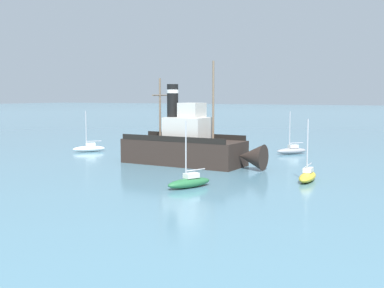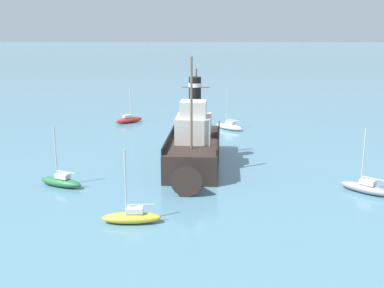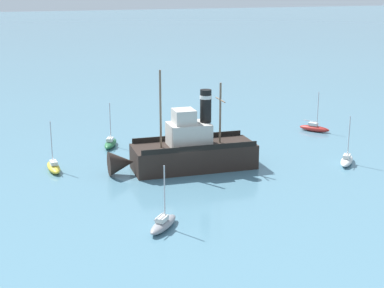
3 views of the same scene
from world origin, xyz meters
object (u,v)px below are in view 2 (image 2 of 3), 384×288
object	(u,v)px
sailboat_grey	(365,187)
sailboat_yellow	(132,217)
sailboat_green	(61,181)
old_tugboat	(194,147)
sailboat_white	(229,126)
sailboat_red	(129,120)

from	to	relation	value
sailboat_grey	sailboat_yellow	bearing A→B (deg)	20.67
sailboat_grey	sailboat_green	world-z (taller)	same
old_tugboat	sailboat_yellow	size ratio (longest dim) A/B	2.96
sailboat_yellow	sailboat_grey	size ratio (longest dim) A/B	1.00
sailboat_yellow	sailboat_green	xyz separation A→B (m)	(6.68, -6.91, 0.00)
sailboat_white	sailboat_yellow	bearing A→B (deg)	75.48
old_tugboat	sailboat_white	bearing A→B (deg)	-103.53
sailboat_green	sailboat_white	bearing A→B (deg)	-123.24
sailboat_green	sailboat_red	bearing A→B (deg)	-92.89
old_tugboat	sailboat_white	xyz separation A→B (m)	(-3.77, -15.66, -1.40)
old_tugboat	sailboat_grey	distance (m)	14.65
sailboat_white	sailboat_yellow	size ratio (longest dim) A/B	1.00
sailboat_yellow	sailboat_grey	world-z (taller)	same
sailboat_white	sailboat_red	world-z (taller)	same
old_tugboat	sailboat_yellow	xyz separation A→B (m)	(3.55, 12.60, -1.40)
sailboat_green	sailboat_red	world-z (taller)	same
sailboat_white	sailboat_green	xyz separation A→B (m)	(14.00, 21.36, 0.00)
sailboat_yellow	sailboat_grey	xyz separation A→B (m)	(-16.70, -6.30, 0.00)
old_tugboat	sailboat_grey	world-z (taller)	old_tugboat
sailboat_yellow	sailboat_green	size ratio (longest dim) A/B	1.00
sailboat_white	sailboat_yellow	xyz separation A→B (m)	(7.32, 28.27, 0.00)
sailboat_white	sailboat_grey	bearing A→B (deg)	113.11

